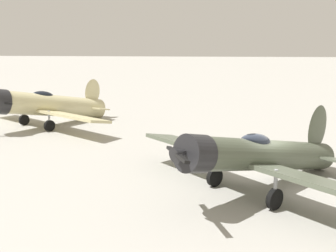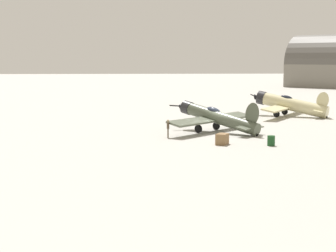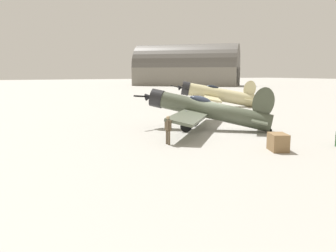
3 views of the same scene
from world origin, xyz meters
name	(u,v)px [view 1 (image 1 of 3)]	position (x,y,z in m)	size (l,w,h in m)	color
ground_plane	(266,188)	(0.00, 0.00, 0.00)	(400.00, 400.00, 0.00)	#A8A59E
airplane_foreground	(261,156)	(-0.35, 0.34, 1.51)	(9.71, 10.05, 3.31)	#4C5442
airplane_mid_apron	(48,106)	(11.05, 14.69, 1.53)	(9.53, 12.22, 3.42)	beige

